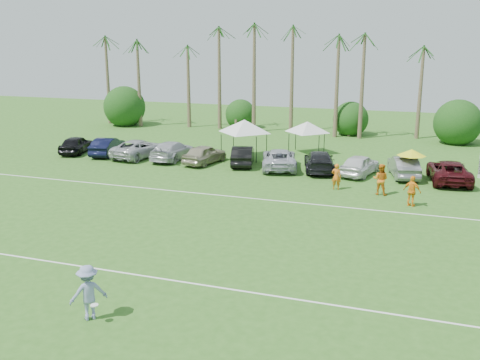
% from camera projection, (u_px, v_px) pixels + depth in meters
% --- Properties ---
extents(ground, '(120.00, 120.00, 0.00)m').
position_uv_depth(ground, '(61.00, 288.00, 20.73)').
color(ground, '#30611D').
rests_on(ground, ground).
extents(field_lines, '(80.00, 12.10, 0.01)m').
position_uv_depth(field_lines, '(156.00, 223.00, 28.06)').
color(field_lines, white).
rests_on(field_lines, ground).
extents(palm_tree_0, '(2.40, 2.40, 8.90)m').
position_uv_depth(palm_tree_0, '(103.00, 57.00, 60.51)').
color(palm_tree_0, brown).
rests_on(palm_tree_0, ground).
extents(palm_tree_1, '(2.40, 2.40, 9.90)m').
position_uv_depth(palm_tree_1, '(142.00, 50.00, 58.74)').
color(palm_tree_1, brown).
rests_on(palm_tree_1, ground).
extents(palm_tree_2, '(2.40, 2.40, 10.90)m').
position_uv_depth(palm_tree_2, '(183.00, 42.00, 56.96)').
color(palm_tree_2, brown).
rests_on(palm_tree_2, ground).
extents(palm_tree_3, '(2.40, 2.40, 11.90)m').
position_uv_depth(palm_tree_3, '(218.00, 33.00, 55.50)').
color(palm_tree_3, brown).
rests_on(palm_tree_3, ground).
extents(palm_tree_4, '(2.40, 2.40, 8.90)m').
position_uv_depth(palm_tree_4, '(254.00, 59.00, 54.91)').
color(palm_tree_4, brown).
rests_on(palm_tree_4, ground).
extents(palm_tree_5, '(2.40, 2.40, 9.90)m').
position_uv_depth(palm_tree_5, '(292.00, 51.00, 53.44)').
color(palm_tree_5, brown).
rests_on(palm_tree_5, ground).
extents(palm_tree_6, '(2.40, 2.40, 10.90)m').
position_uv_depth(palm_tree_6, '(333.00, 42.00, 51.98)').
color(palm_tree_6, brown).
rests_on(palm_tree_6, ground).
extents(palm_tree_7, '(2.40, 2.40, 11.90)m').
position_uv_depth(palm_tree_7, '(375.00, 33.00, 50.52)').
color(palm_tree_7, brown).
rests_on(palm_tree_7, ground).
extents(palm_tree_8, '(2.40, 2.40, 8.90)m').
position_uv_depth(palm_tree_8, '(429.00, 61.00, 49.62)').
color(palm_tree_8, brown).
rests_on(palm_tree_8, ground).
extents(bush_tree_0, '(4.00, 4.00, 4.00)m').
position_uv_depth(bush_tree_0, '(133.00, 108.00, 61.93)').
color(bush_tree_0, brown).
rests_on(bush_tree_0, ground).
extents(bush_tree_1, '(4.00, 4.00, 4.00)m').
position_uv_depth(bush_tree_1, '(239.00, 112.00, 57.88)').
color(bush_tree_1, brown).
rests_on(bush_tree_1, ground).
extents(bush_tree_2, '(4.00, 4.00, 4.00)m').
position_uv_depth(bush_tree_2, '(351.00, 117.00, 54.15)').
color(bush_tree_2, brown).
rests_on(bush_tree_2, ground).
extents(bush_tree_3, '(4.00, 4.00, 4.00)m').
position_uv_depth(bush_tree_3, '(457.00, 122.00, 51.03)').
color(bush_tree_3, brown).
rests_on(bush_tree_3, ground).
extents(sideline_player_a, '(0.63, 0.42, 1.71)m').
position_uv_depth(sideline_player_a, '(336.00, 177.00, 34.28)').
color(sideline_player_a, orange).
rests_on(sideline_player_a, ground).
extents(sideline_player_b, '(1.05, 0.87, 1.96)m').
position_uv_depth(sideline_player_b, '(381.00, 179.00, 33.09)').
color(sideline_player_b, orange).
rests_on(sideline_player_b, ground).
extents(sideline_player_c, '(1.15, 0.85, 1.81)m').
position_uv_depth(sideline_player_c, '(412.00, 191.00, 30.76)').
color(sideline_player_c, orange).
rests_on(sideline_player_c, ground).
extents(canopy_tent_left, '(4.52, 4.52, 3.66)m').
position_uv_depth(canopy_tent_left, '(244.00, 120.00, 43.08)').
color(canopy_tent_left, black).
rests_on(canopy_tent_left, ground).
extents(canopy_tent_right, '(3.93, 3.93, 3.18)m').
position_uv_depth(canopy_tent_right, '(307.00, 122.00, 44.88)').
color(canopy_tent_right, black).
rests_on(canopy_tent_right, ground).
extents(market_umbrella, '(1.95, 1.95, 2.17)m').
position_uv_depth(market_umbrella, '(412.00, 152.00, 36.29)').
color(market_umbrella, black).
rests_on(market_umbrella, ground).
extents(frisbee_player, '(1.42, 1.41, 1.97)m').
position_uv_depth(frisbee_player, '(88.00, 292.00, 18.20)').
color(frisbee_player, '#7D88B1').
rests_on(frisbee_player, ground).
extents(parked_car_0, '(2.70, 4.65, 1.49)m').
position_uv_depth(parked_car_0, '(76.00, 144.00, 45.52)').
color(parked_car_0, black).
rests_on(parked_car_0, ground).
extents(parked_car_1, '(2.39, 4.73, 1.49)m').
position_uv_depth(parked_car_1, '(107.00, 146.00, 44.72)').
color(parked_car_1, black).
rests_on(parked_car_1, ground).
extents(parked_car_2, '(3.15, 5.63, 1.49)m').
position_uv_depth(parked_car_2, '(139.00, 148.00, 43.79)').
color(parked_car_2, '#ADAEB2').
rests_on(parked_car_2, ground).
extents(parked_car_3, '(2.25, 5.19, 1.49)m').
position_uv_depth(parked_car_3, '(173.00, 150.00, 43.01)').
color(parked_car_3, '#B4B4BB').
rests_on(parked_car_3, ground).
extents(parked_car_4, '(2.55, 4.62, 1.49)m').
position_uv_depth(parked_car_4, '(205.00, 154.00, 41.62)').
color(parked_car_4, tan).
rests_on(parked_car_4, ground).
extents(parked_car_5, '(2.67, 4.76, 1.49)m').
position_uv_depth(parked_car_5, '(243.00, 155.00, 41.18)').
color(parked_car_5, black).
rests_on(parked_car_5, ground).
extents(parked_car_6, '(3.80, 5.81, 1.49)m').
position_uv_depth(parked_car_6, '(279.00, 159.00, 39.99)').
color(parked_car_6, '#B4B6C1').
rests_on(parked_car_6, ground).
extents(parked_car_7, '(3.23, 5.47, 1.49)m').
position_uv_depth(parked_car_7, '(319.00, 161.00, 39.24)').
color(parked_car_7, black).
rests_on(parked_car_7, ground).
extents(parked_car_8, '(2.77, 4.66, 1.49)m').
position_uv_depth(parked_car_8, '(360.00, 165.00, 38.03)').
color(parked_car_8, silver).
rests_on(parked_car_8, ground).
extents(parked_car_9, '(2.54, 4.75, 1.49)m').
position_uv_depth(parked_car_9, '(404.00, 167.00, 37.49)').
color(parked_car_9, slate).
rests_on(parked_car_9, ground).
extents(parked_car_10, '(3.09, 5.60, 1.49)m').
position_uv_depth(parked_car_10, '(449.00, 171.00, 36.16)').
color(parked_car_10, '#410D12').
rests_on(parked_car_10, ground).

